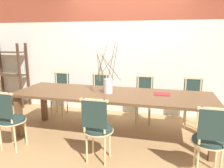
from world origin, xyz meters
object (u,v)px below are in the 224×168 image
Objects in this scene: chair_near_center at (210,138)px; book_stack at (162,94)px; dining_table at (112,98)px; vase_centerpiece at (108,85)px; chair_far_center at (144,97)px; shelving_rack at (10,75)px.

chair_near_center reaches higher than book_stack.
vase_centerpiece is (-0.06, -0.02, 0.22)m from dining_table.
dining_table is at bearing 150.13° from chair_near_center.
chair_near_center is 1.09m from book_stack.
vase_centerpiece is (-1.41, 0.76, 0.39)m from chair_near_center.
dining_table is at bearing -171.43° from book_stack.
chair_near_center is 1.00× the size of chair_far_center.
shelving_rack is at bearing 158.12° from vase_centerpiece.
chair_far_center reaches higher than dining_table.
vase_centerpiece is 3.27× the size of book_stack.
shelving_rack reaches higher than chair_near_center.
dining_table is 1.56m from chair_near_center.
chair_near_center reaches higher than dining_table.
chair_far_center is at bearing 57.97° from vase_centerpiece.
dining_table is at bearing 15.68° from vase_centerpiece.
book_stack is at bearing 118.08° from chair_far_center.
shelving_rack is (-3.18, 0.28, 0.24)m from chair_far_center.
shelving_rack is (-2.68, 1.08, -0.14)m from vase_centerpiece.
chair_far_center is 0.79m from book_stack.
chair_far_center is at bearing 120.62° from chair_near_center.
dining_table is 2.13× the size of shelving_rack.
vase_centerpiece reaches higher than book_stack.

